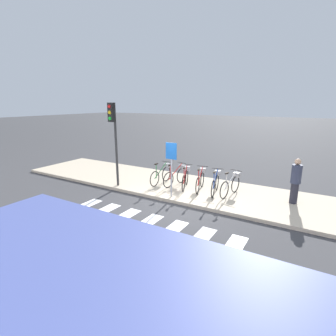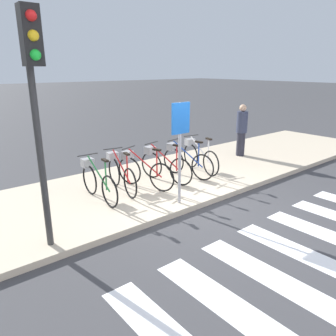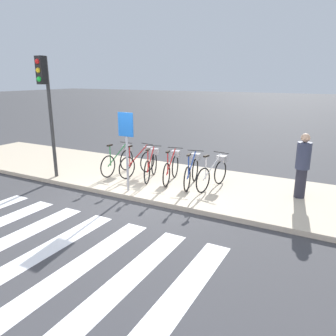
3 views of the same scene
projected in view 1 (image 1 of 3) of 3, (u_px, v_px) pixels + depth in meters
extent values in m
plane|color=#38383A|center=(175.00, 204.00, 9.50)|extent=(120.00, 120.00, 0.00)
cube|color=#B7A88E|center=(195.00, 189.00, 10.91)|extent=(17.36, 3.42, 0.12)
cube|color=silver|center=(1.00, 261.00, 6.11)|extent=(0.45, 8.00, 0.01)
cube|color=silver|center=(24.00, 273.00, 5.67)|extent=(0.45, 8.00, 0.01)
cube|color=silver|center=(50.00, 288.00, 5.22)|extent=(0.45, 8.00, 0.01)
cube|color=silver|center=(82.00, 305.00, 4.78)|extent=(0.45, 8.00, 0.01)
cube|color=silver|center=(119.00, 326.00, 4.33)|extent=(0.45, 8.00, 0.01)
torus|color=black|center=(155.00, 179.00, 11.00)|extent=(0.05, 0.67, 0.67)
torus|color=black|center=(166.00, 174.00, 11.75)|extent=(0.05, 0.67, 0.67)
cylinder|color=#267238|center=(161.00, 170.00, 11.31)|extent=(0.06, 0.93, 0.56)
cylinder|color=#267238|center=(156.00, 171.00, 11.03)|extent=(0.03, 0.03, 0.60)
cube|color=black|center=(156.00, 164.00, 10.95)|extent=(0.08, 0.20, 0.04)
cylinder|color=#262626|center=(166.00, 162.00, 11.61)|extent=(0.46, 0.04, 0.02)
cube|color=gray|center=(167.00, 165.00, 11.70)|extent=(0.25, 0.21, 0.18)
torus|color=black|center=(168.00, 180.00, 10.84)|extent=(0.14, 0.66, 0.67)
torus|color=black|center=(182.00, 175.00, 11.52)|extent=(0.14, 0.66, 0.67)
cylinder|color=red|center=(175.00, 172.00, 11.11)|extent=(0.18, 0.92, 0.56)
cylinder|color=red|center=(170.00, 172.00, 10.86)|extent=(0.04, 0.04, 0.60)
cube|color=black|center=(170.00, 165.00, 10.78)|extent=(0.10, 0.21, 0.04)
cylinder|color=#262626|center=(182.00, 163.00, 11.38)|extent=(0.46, 0.10, 0.02)
cube|color=gray|center=(182.00, 167.00, 11.47)|extent=(0.27, 0.23, 0.18)
torus|color=black|center=(183.00, 184.00, 10.37)|extent=(0.24, 0.64, 0.67)
torus|color=black|center=(187.00, 177.00, 11.23)|extent=(0.24, 0.64, 0.67)
cylinder|color=red|center=(185.00, 174.00, 10.73)|extent=(0.32, 0.89, 0.56)
cylinder|color=red|center=(184.00, 175.00, 10.41)|extent=(0.04, 0.04, 0.60)
cube|color=black|center=(184.00, 168.00, 10.33)|extent=(0.13, 0.21, 0.04)
cylinder|color=#262626|center=(187.00, 164.00, 11.09)|extent=(0.44, 0.17, 0.02)
cube|color=gray|center=(187.00, 168.00, 11.19)|extent=(0.29, 0.27, 0.18)
torus|color=black|center=(198.00, 186.00, 10.09)|extent=(0.18, 0.66, 0.67)
torus|color=black|center=(202.00, 179.00, 10.93)|extent=(0.18, 0.66, 0.67)
cylinder|color=red|center=(200.00, 176.00, 10.45)|extent=(0.23, 0.92, 0.56)
cylinder|color=red|center=(199.00, 177.00, 10.14)|extent=(0.04, 0.04, 0.60)
cube|color=black|center=(199.00, 169.00, 10.06)|extent=(0.11, 0.21, 0.04)
cylinder|color=#262626|center=(203.00, 166.00, 10.79)|extent=(0.45, 0.12, 0.02)
cube|color=gray|center=(203.00, 170.00, 10.89)|extent=(0.28, 0.25, 0.18)
torus|color=black|center=(213.00, 189.00, 9.72)|extent=(0.16, 0.66, 0.67)
torus|color=black|center=(217.00, 182.00, 10.55)|extent=(0.16, 0.66, 0.67)
cylinder|color=navy|center=(215.00, 179.00, 10.07)|extent=(0.21, 0.92, 0.56)
cylinder|color=navy|center=(214.00, 180.00, 9.76)|extent=(0.04, 0.04, 0.60)
cube|color=black|center=(214.00, 172.00, 9.68)|extent=(0.11, 0.21, 0.04)
cylinder|color=#262626|center=(218.00, 169.00, 10.41)|extent=(0.46, 0.11, 0.02)
cube|color=gray|center=(218.00, 173.00, 10.50)|extent=(0.27, 0.24, 0.18)
torus|color=black|center=(224.00, 190.00, 9.60)|extent=(0.14, 0.66, 0.67)
torus|color=black|center=(235.00, 184.00, 10.28)|extent=(0.14, 0.66, 0.67)
cylinder|color=silver|center=(230.00, 180.00, 9.88)|extent=(0.18, 0.92, 0.56)
cylinder|color=silver|center=(226.00, 182.00, 9.62)|extent=(0.04, 0.04, 0.60)
cube|color=black|center=(227.00, 173.00, 9.54)|extent=(0.10, 0.21, 0.04)
cylinder|color=#262626|center=(236.00, 170.00, 10.14)|extent=(0.46, 0.10, 0.02)
cube|color=gray|center=(237.00, 175.00, 10.23)|extent=(0.27, 0.24, 0.18)
cylinder|color=black|center=(16.00, 332.00, 3.70)|extent=(0.90, 0.22, 0.90)
cylinder|color=#23232D|center=(294.00, 193.00, 9.19)|extent=(0.26, 0.26, 0.74)
cylinder|color=#2D3347|center=(296.00, 174.00, 9.01)|extent=(0.34, 0.34, 0.65)
sphere|color=tan|center=(298.00, 162.00, 8.91)|extent=(0.21, 0.21, 0.21)
cylinder|color=#2D2D2D|center=(116.00, 145.00, 10.83)|extent=(0.10, 0.10, 3.45)
cube|color=black|center=(111.00, 112.00, 10.35)|extent=(0.24, 0.20, 0.75)
sphere|color=red|center=(109.00, 106.00, 10.21)|extent=(0.14, 0.14, 0.14)
sphere|color=gold|center=(110.00, 113.00, 10.26)|extent=(0.14, 0.14, 0.14)
sphere|color=green|center=(110.00, 118.00, 10.32)|extent=(0.14, 0.14, 0.14)
cylinder|color=#99999E|center=(171.00, 170.00, 9.64)|extent=(0.06, 0.06, 2.05)
cube|color=#1959B2|center=(171.00, 151.00, 9.44)|extent=(0.44, 0.03, 0.60)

